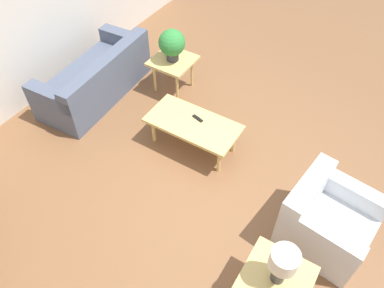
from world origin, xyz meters
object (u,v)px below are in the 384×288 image
(sofa, at_px, (96,79))
(coffee_table, at_px, (193,125))
(side_table_plant, at_px, (173,64))
(table_lamp, at_px, (283,263))
(potted_plant, at_px, (172,44))
(side_table_lamp, at_px, (276,281))
(armchair, at_px, (325,220))

(sofa, xyz_separation_m, coffee_table, (-1.78, 0.15, 0.09))
(side_table_plant, xyz_separation_m, table_lamp, (-2.59, 2.23, 0.37))
(side_table_plant, relative_size, potted_plant, 1.26)
(potted_plant, height_order, table_lamp, potted_plant)
(side_table_plant, height_order, side_table_lamp, same)
(table_lamp, bearing_deg, side_table_plant, -40.76)
(sofa, bearing_deg, side_table_lamp, 63.30)
(coffee_table, xyz_separation_m, side_table_plant, (0.89, -0.87, 0.08))
(side_table_lamp, distance_m, table_lamp, 0.37)
(coffee_table, height_order, table_lamp, table_lamp)
(side_table_lamp, bearing_deg, coffee_table, -38.67)
(side_table_lamp, relative_size, potted_plant, 1.26)
(armchair, bearing_deg, coffee_table, 85.12)
(armchair, relative_size, side_table_lamp, 1.56)
(armchair, bearing_deg, table_lamp, 176.54)
(sofa, distance_m, armchair, 3.71)
(table_lamp, bearing_deg, sofa, -23.46)
(armchair, xyz_separation_m, coffee_table, (1.88, -0.41, 0.07))
(armchair, height_order, coffee_table, armchair)
(armchair, relative_size, side_table_plant, 1.56)
(sofa, height_order, potted_plant, potted_plant)
(side_table_lamp, bearing_deg, armchair, -100.91)
(armchair, relative_size, coffee_table, 0.78)
(side_table_plant, relative_size, table_lamp, 1.33)
(potted_plant, bearing_deg, sofa, 39.02)
(side_table_plant, bearing_deg, armchair, 155.15)
(coffee_table, height_order, side_table_plant, side_table_plant)
(armchair, height_order, side_table_lamp, armchair)
(potted_plant, bearing_deg, table_lamp, 139.24)
(side_table_lamp, distance_m, potted_plant, 3.44)
(sofa, relative_size, table_lamp, 4.14)
(coffee_table, distance_m, potted_plant, 1.31)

